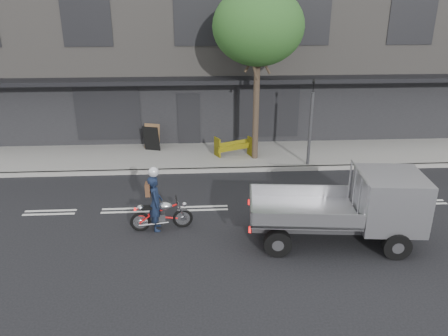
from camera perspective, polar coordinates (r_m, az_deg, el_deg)
ground at (r=14.03m, az=-2.80°, el=-5.29°), size 80.00×80.00×0.00m
sidewalk at (r=18.33m, az=-3.02°, el=1.54°), size 32.00×3.20×0.15m
kerb at (r=16.83m, az=-2.96°, el=-0.32°), size 32.00×0.20×0.15m
building_main at (r=23.95m, az=-3.39°, el=15.88°), size 26.00×10.00×8.00m
street_tree at (r=16.92m, az=4.49°, el=17.90°), size 3.40×3.40×6.74m
traffic_light_pole at (r=17.10m, az=11.21°, el=5.23°), size 0.12×0.12×3.50m
motorcycle at (r=12.76m, az=-8.17°, el=-5.97°), size 1.81×0.52×0.93m
rider at (r=12.62m, az=-8.94°, el=-4.56°), size 0.47×0.65×1.66m
flatbed_ute at (r=12.35m, az=18.94°, el=-4.28°), size 4.67×2.28×2.09m
construction_barrier at (r=17.80m, az=1.37°, el=2.62°), size 1.59×1.14×0.83m
sandwich_board at (r=18.83m, az=-9.47°, el=3.80°), size 0.79×0.64×1.09m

